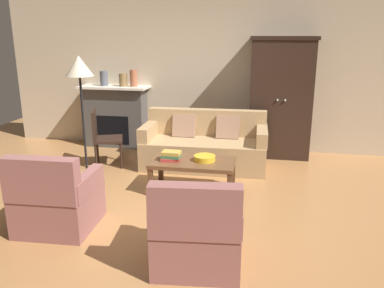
{
  "coord_description": "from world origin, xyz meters",
  "views": [
    {
      "loc": [
        1.14,
        -4.44,
        2.04
      ],
      "look_at": [
        0.17,
        0.74,
        0.55
      ],
      "focal_mm": 36.79,
      "sensor_mm": 36.0,
      "label": 1
    }
  ],
  "objects_px": {
    "fireplace": "(116,116)",
    "coffee_table": "(193,165)",
    "armchair_near_left": "(56,201)",
    "floor_lamp": "(80,74)",
    "armchair_near_right": "(197,233)",
    "side_chair_wooden": "(102,134)",
    "mantel_vase_bronze": "(123,80)",
    "book_stack": "(171,156)",
    "mantel_vase_terracotta": "(134,78)",
    "armoire": "(281,98)",
    "fruit_bowl": "(205,158)",
    "mantel_vase_slate": "(104,78)",
    "couch": "(204,147)"
  },
  "relations": [
    {
      "from": "armoire",
      "to": "armchair_near_right",
      "type": "bearing_deg",
      "value": -102.6
    },
    {
      "from": "side_chair_wooden",
      "to": "fruit_bowl",
      "type": "bearing_deg",
      "value": -22.6
    },
    {
      "from": "fireplace",
      "to": "coffee_table",
      "type": "bearing_deg",
      "value": -46.69
    },
    {
      "from": "coffee_table",
      "to": "side_chair_wooden",
      "type": "xyz_separation_m",
      "value": [
        -1.59,
        0.76,
        0.15
      ]
    },
    {
      "from": "fruit_bowl",
      "to": "mantel_vase_terracotta",
      "type": "height_order",
      "value": "mantel_vase_terracotta"
    },
    {
      "from": "couch",
      "to": "side_chair_wooden",
      "type": "distance_m",
      "value": 1.61
    },
    {
      "from": "mantel_vase_bronze",
      "to": "side_chair_wooden",
      "type": "bearing_deg",
      "value": -88.18
    },
    {
      "from": "armchair_near_right",
      "to": "side_chair_wooden",
      "type": "height_order",
      "value": "side_chair_wooden"
    },
    {
      "from": "coffee_table",
      "to": "armchair_near_left",
      "type": "bearing_deg",
      "value": -133.48
    },
    {
      "from": "mantel_vase_terracotta",
      "to": "fireplace",
      "type": "bearing_deg",
      "value": 177.3
    },
    {
      "from": "mantel_vase_slate",
      "to": "armchair_near_left",
      "type": "bearing_deg",
      "value": -76.87
    },
    {
      "from": "coffee_table",
      "to": "side_chair_wooden",
      "type": "bearing_deg",
      "value": 154.33
    },
    {
      "from": "mantel_vase_terracotta",
      "to": "armoire",
      "type": "bearing_deg",
      "value": -1.34
    },
    {
      "from": "book_stack",
      "to": "mantel_vase_terracotta",
      "type": "height_order",
      "value": "mantel_vase_terracotta"
    },
    {
      "from": "fireplace",
      "to": "book_stack",
      "type": "height_order",
      "value": "fireplace"
    },
    {
      "from": "floor_lamp",
      "to": "book_stack",
      "type": "bearing_deg",
      "value": 2.38
    },
    {
      "from": "armoire",
      "to": "floor_lamp",
      "type": "xyz_separation_m",
      "value": [
        -2.61,
        -1.92,
        0.53
      ]
    },
    {
      "from": "mantel_vase_terracotta",
      "to": "coffee_table",
      "type": "bearing_deg",
      "value": -53.1
    },
    {
      "from": "fireplace",
      "to": "mantel_vase_terracotta",
      "type": "height_order",
      "value": "mantel_vase_terracotta"
    },
    {
      "from": "couch",
      "to": "mantel_vase_terracotta",
      "type": "distance_m",
      "value": 1.9
    },
    {
      "from": "fireplace",
      "to": "mantel_vase_slate",
      "type": "bearing_deg",
      "value": -174.31
    },
    {
      "from": "fruit_bowl",
      "to": "armchair_near_left",
      "type": "bearing_deg",
      "value": -135.87
    },
    {
      "from": "fireplace",
      "to": "side_chair_wooden",
      "type": "relative_size",
      "value": 1.4
    },
    {
      "from": "mantel_vase_terracotta",
      "to": "armchair_near_left",
      "type": "xyz_separation_m",
      "value": [
        0.19,
        -3.2,
        -0.95
      ]
    },
    {
      "from": "side_chair_wooden",
      "to": "couch",
      "type": "bearing_deg",
      "value": 10.17
    },
    {
      "from": "fireplace",
      "to": "mantel_vase_bronze",
      "type": "distance_m",
      "value": 0.69
    },
    {
      "from": "fruit_bowl",
      "to": "mantel_vase_slate",
      "type": "height_order",
      "value": "mantel_vase_slate"
    },
    {
      "from": "armoire",
      "to": "coffee_table",
      "type": "relative_size",
      "value": 1.81
    },
    {
      "from": "coffee_table",
      "to": "mantel_vase_bronze",
      "type": "relative_size",
      "value": 4.83
    },
    {
      "from": "mantel_vase_bronze",
      "to": "armchair_near_left",
      "type": "xyz_separation_m",
      "value": [
        0.39,
        -3.2,
        -0.92
      ]
    },
    {
      "from": "couch",
      "to": "mantel_vase_bronze",
      "type": "height_order",
      "value": "mantel_vase_bronze"
    },
    {
      "from": "armchair_near_left",
      "to": "armchair_near_right",
      "type": "relative_size",
      "value": 1.0
    },
    {
      "from": "mantel_vase_bronze",
      "to": "armchair_near_left",
      "type": "bearing_deg",
      "value": -83.12
    },
    {
      "from": "side_chair_wooden",
      "to": "floor_lamp",
      "type": "xyz_separation_m",
      "value": [
        0.12,
        -0.85,
        1.02
      ]
    },
    {
      "from": "fireplace",
      "to": "mantel_vase_slate",
      "type": "xyz_separation_m",
      "value": [
        -0.18,
        -0.02,
        0.68
      ]
    },
    {
      "from": "armoire",
      "to": "coffee_table",
      "type": "height_order",
      "value": "armoire"
    },
    {
      "from": "mantel_vase_slate",
      "to": "armchair_near_right",
      "type": "height_order",
      "value": "mantel_vase_slate"
    },
    {
      "from": "side_chair_wooden",
      "to": "floor_lamp",
      "type": "height_order",
      "value": "floor_lamp"
    },
    {
      "from": "mantel_vase_bronze",
      "to": "mantel_vase_terracotta",
      "type": "distance_m",
      "value": 0.2
    },
    {
      "from": "armchair_near_left",
      "to": "floor_lamp",
      "type": "relative_size",
      "value": 0.5
    },
    {
      "from": "mantel_vase_bronze",
      "to": "coffee_table",
      "type": "bearing_deg",
      "value": -49.42
    },
    {
      "from": "fruit_bowl",
      "to": "armchair_near_right",
      "type": "relative_size",
      "value": 0.32
    },
    {
      "from": "fireplace",
      "to": "armoire",
      "type": "relative_size",
      "value": 0.63
    },
    {
      "from": "couch",
      "to": "side_chair_wooden",
      "type": "relative_size",
      "value": 2.16
    },
    {
      "from": "fireplace",
      "to": "book_stack",
      "type": "bearing_deg",
      "value": -52.1
    },
    {
      "from": "armoire",
      "to": "armchair_near_right",
      "type": "xyz_separation_m",
      "value": [
        -0.79,
        -3.55,
        -0.69
      ]
    },
    {
      "from": "fireplace",
      "to": "couch",
      "type": "height_order",
      "value": "fireplace"
    },
    {
      "from": "fruit_bowl",
      "to": "mantel_vase_slate",
      "type": "relative_size",
      "value": 1.07
    },
    {
      "from": "fruit_bowl",
      "to": "armchair_near_right",
      "type": "distance_m",
      "value": 1.77
    },
    {
      "from": "mantel_vase_bronze",
      "to": "armchair_near_left",
      "type": "relative_size",
      "value": 0.26
    }
  ]
}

